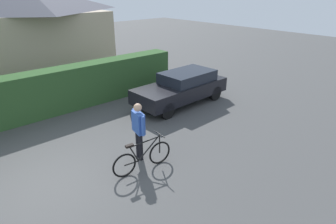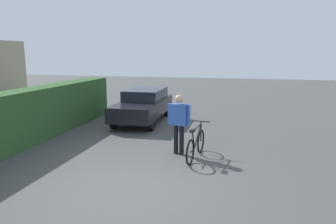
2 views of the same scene
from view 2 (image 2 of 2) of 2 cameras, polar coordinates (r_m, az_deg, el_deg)
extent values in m
plane|color=#474747|center=(6.92, -6.84, -13.75)|extent=(60.00, 60.00, 0.00)
cube|color=black|center=(13.16, -4.52, 0.85)|extent=(4.24, 1.75, 0.58)
cube|color=#1E232D|center=(13.47, -4.07, 3.27)|extent=(2.28, 1.50, 0.44)
cylinder|color=black|center=(14.77, -5.66, 0.76)|extent=(0.64, 0.20, 0.63)
cylinder|color=black|center=(14.40, -0.12, 0.56)|extent=(0.64, 0.20, 0.63)
cylinder|color=black|center=(12.13, -9.70, -1.52)|extent=(0.64, 0.20, 0.63)
cylinder|color=black|center=(11.68, -3.04, -1.86)|extent=(0.64, 0.20, 0.63)
torus|color=black|center=(9.17, 5.94, -5.27)|extent=(0.68, 0.13, 0.68)
torus|color=black|center=(8.16, 4.02, -7.28)|extent=(0.68, 0.13, 0.68)
cylinder|color=black|center=(8.78, 5.42, -4.16)|extent=(0.70, 0.12, 0.60)
cylinder|color=black|center=(8.37, 4.61, -5.12)|extent=(0.27, 0.07, 0.53)
cylinder|color=black|center=(8.59, 5.20, -2.93)|extent=(0.87, 0.14, 0.08)
cylinder|color=black|center=(8.35, 4.42, -6.92)|extent=(0.42, 0.08, 0.05)
cylinder|color=black|center=(9.10, 5.97, -3.58)|extent=(0.04, 0.04, 0.56)
cube|color=black|center=(8.18, 4.42, -3.41)|extent=(0.23, 0.12, 0.06)
cylinder|color=black|center=(9.03, 6.01, -1.69)|extent=(0.09, 0.50, 0.03)
cylinder|color=black|center=(9.03, 1.45, -4.93)|extent=(0.13, 0.13, 0.85)
cylinder|color=black|center=(8.96, 2.48, -5.06)|extent=(0.13, 0.13, 0.85)
cube|color=#3359B2|center=(8.83, 1.99, -0.48)|extent=(0.30, 0.52, 0.60)
sphere|color=tan|center=(8.75, 2.01, 2.40)|extent=(0.23, 0.23, 0.23)
cylinder|color=#3359B2|center=(8.95, 0.25, -0.22)|extent=(0.09, 0.09, 0.57)
cylinder|color=#3359B2|center=(8.71, 3.78, -0.55)|extent=(0.09, 0.09, 0.57)
camera|label=1|loc=(6.28, 61.50, 21.60)|focal=31.15mm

